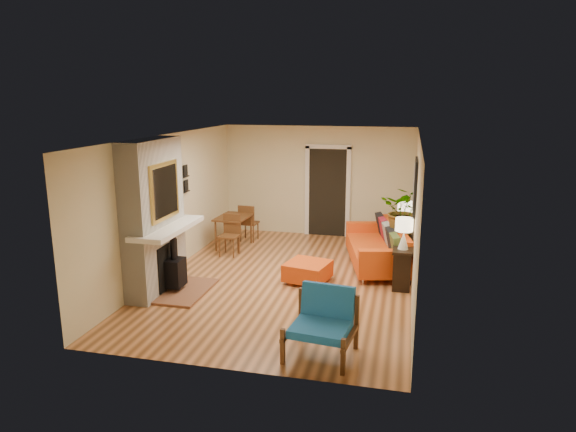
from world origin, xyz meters
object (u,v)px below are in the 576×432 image
(lamp_near, at_px, (404,230))
(ottoman, at_px, (308,271))
(dining_table, at_px, (237,223))
(console_table, at_px, (403,246))
(houseplant, at_px, (405,210))
(blue_chair, at_px, (323,319))
(lamp_far, at_px, (405,212))
(sofa, at_px, (380,247))

(lamp_near, bearing_deg, ottoman, -178.66)
(dining_table, relative_size, lamp_near, 2.97)
(console_table, bearing_deg, houseplant, 91.87)
(houseplant, bearing_deg, dining_table, 168.11)
(blue_chair, height_order, console_table, blue_chair)
(ottoman, xyz_separation_m, console_table, (1.65, 0.71, 0.37))
(lamp_far, relative_size, houseplant, 0.58)
(ottoman, xyz_separation_m, lamp_near, (1.65, 0.04, 0.85))
(sofa, height_order, lamp_far, lamp_far)
(dining_table, xyz_separation_m, houseplant, (3.59, -0.76, 0.62))
(ottoman, relative_size, dining_table, 0.54)
(sofa, xyz_separation_m, houseplant, (0.43, -0.19, 0.80))
(console_table, height_order, lamp_near, lamp_near)
(lamp_near, height_order, lamp_far, same)
(sofa, distance_m, lamp_far, 0.85)
(blue_chair, bearing_deg, dining_table, 121.75)
(ottoman, bearing_deg, houseplant, 31.83)
(lamp_far, distance_m, houseplant, 0.48)
(sofa, relative_size, console_table, 1.29)
(console_table, distance_m, lamp_near, 0.83)
(dining_table, height_order, houseplant, houseplant)
(ottoman, height_order, lamp_near, lamp_near)
(ottoman, bearing_deg, lamp_near, 1.34)
(sofa, height_order, ottoman, sofa)
(sofa, relative_size, blue_chair, 2.59)
(blue_chair, relative_size, houseplant, 0.99)
(sofa, relative_size, lamp_far, 4.40)
(houseplant, bearing_deg, blue_chair, -104.91)
(lamp_near, bearing_deg, houseplant, 90.58)
(lamp_near, relative_size, lamp_far, 1.00)
(houseplant, bearing_deg, ottoman, -148.17)
(console_table, relative_size, houseplant, 2.00)
(blue_chair, xyz_separation_m, console_table, (0.95, 3.23, 0.11))
(blue_chair, relative_size, lamp_near, 1.70)
(houseplant, bearing_deg, lamp_far, 88.77)
(ottoman, distance_m, houseplant, 2.17)
(console_table, xyz_separation_m, houseplant, (-0.01, 0.31, 0.61))
(dining_table, xyz_separation_m, lamp_far, (3.60, -0.29, 0.50))
(sofa, distance_m, dining_table, 3.22)
(ottoman, height_order, blue_chair, blue_chair)
(dining_table, relative_size, lamp_far, 2.97)
(sofa, relative_size, dining_table, 1.48)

